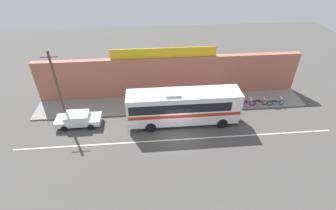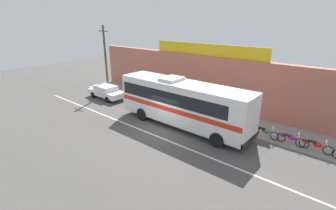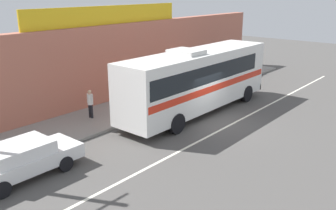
% 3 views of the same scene
% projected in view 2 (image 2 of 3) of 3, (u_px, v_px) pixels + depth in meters
% --- Properties ---
extents(ground_plane, '(70.00, 70.00, 0.00)m').
position_uv_depth(ground_plane, '(160.00, 131.00, 18.39)').
color(ground_plane, '#4F4C49').
extents(sidewalk_slab, '(30.00, 3.60, 0.14)m').
position_uv_depth(sidewalk_slab, '(198.00, 111.00, 22.11)').
color(sidewalk_slab, gray).
rests_on(sidewalk_slab, ground_plane).
extents(storefront_facade, '(30.00, 0.70, 4.80)m').
position_uv_depth(storefront_facade, '(212.00, 82.00, 22.88)').
color(storefront_facade, '#B26651').
rests_on(storefront_facade, ground_plane).
extents(storefront_billboard, '(11.67, 0.12, 1.10)m').
position_uv_depth(storefront_billboard, '(207.00, 50.00, 22.33)').
color(storefront_billboard, gold).
rests_on(storefront_billboard, storefront_facade).
extents(road_center_stripe, '(30.00, 0.14, 0.01)m').
position_uv_depth(road_center_stripe, '(153.00, 134.00, 17.82)').
color(road_center_stripe, silver).
rests_on(road_center_stripe, ground_plane).
extents(intercity_bus, '(11.07, 2.59, 3.78)m').
position_uv_depth(intercity_bus, '(182.00, 101.00, 18.58)').
color(intercity_bus, white).
rests_on(intercity_bus, ground_plane).
extents(parked_car, '(4.41, 1.88, 1.37)m').
position_uv_depth(parked_car, '(106.00, 91.00, 25.75)').
color(parked_car, silver).
rests_on(parked_car, ground_plane).
extents(utility_pole, '(1.60, 0.22, 7.27)m').
position_uv_depth(utility_pole, '(106.00, 58.00, 26.75)').
color(utility_pole, brown).
rests_on(utility_pole, sidewalk_slab).
extents(motorcycle_purple, '(1.96, 0.56, 0.94)m').
position_uv_depth(motorcycle_purple, '(264.00, 132.00, 16.99)').
color(motorcycle_purple, black).
rests_on(motorcycle_purple, sidewalk_slab).
extents(motorcycle_red, '(1.82, 0.56, 0.94)m').
position_uv_depth(motorcycle_red, '(290.00, 138.00, 16.04)').
color(motorcycle_red, black).
rests_on(motorcycle_red, sidewalk_slab).
extents(motorcycle_green, '(1.95, 0.56, 0.94)m').
position_uv_depth(motorcycle_green, '(316.00, 145.00, 15.17)').
color(motorcycle_green, black).
rests_on(motorcycle_green, sidewalk_slab).
extents(pedestrian_far_left, '(0.30, 0.48, 1.56)m').
position_uv_depth(pedestrian_far_left, '(166.00, 92.00, 24.41)').
color(pedestrian_far_left, black).
rests_on(pedestrian_far_left, sidewalk_slab).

